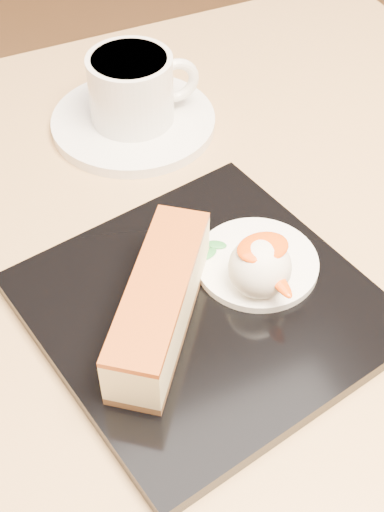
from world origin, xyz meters
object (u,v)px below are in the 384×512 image
cheesecake (160,303)px  saucer (133,122)px  dessert_plate (204,308)px  ice_cream_scoop (260,267)px  table (184,440)px  coffee_cup (133,87)px

cheesecake → saucer: bearing=20.9°
dessert_plate → ice_cream_scoop: size_ratio=4.99×
table → coffee_cup: (0.06, 0.23, 0.20)m
dessert_plate → coffee_cup: size_ratio=2.18×
cheesecake → dessert_plate: bearing=-44.0°
coffee_cup → cheesecake: bearing=-100.8°
saucer → cheesecake: bearing=-107.0°
table → saucer: 0.29m
ice_cream_scoop → saucer: 0.23m
dessert_plate → coffee_cup: bearing=80.6°
coffee_cup → table: bearing=-97.4°
table → dessert_plate: size_ratio=3.64×
dessert_plate → ice_cream_scoop: ice_cream_scoop is taller
ice_cream_scoop → dessert_plate: bearing=172.9°
table → coffee_cup: bearing=76.0°
dessert_plate → saucer: size_ratio=1.47×
dessert_plate → coffee_cup: 0.23m
coffee_cup → dessert_plate: bearing=-92.8°
dessert_plate → table: bearing=-159.0°
cheesecake → ice_cream_scoop: (0.08, -0.00, 0.00)m
ice_cream_scoop → table: bearing=-177.1°
table → ice_cream_scoop: 0.20m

